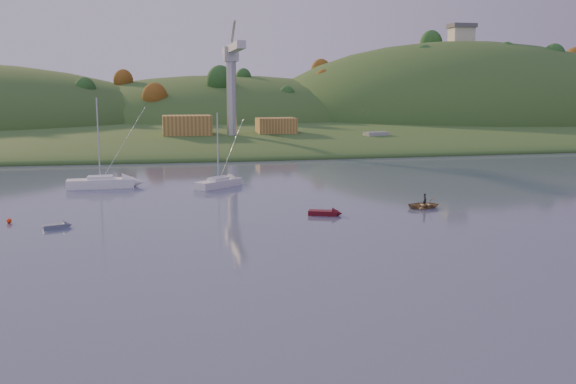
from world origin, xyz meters
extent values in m
plane|color=#373C5A|center=(0.00, 0.00, 0.00)|extent=(500.00, 500.00, 0.00)
cube|color=#335421|center=(0.00, 230.00, 0.00)|extent=(620.00, 220.00, 1.50)
ellipsoid|color=#335421|center=(0.00, 165.00, 0.00)|extent=(640.00, 150.00, 7.00)
ellipsoid|color=#335421|center=(10.00, 210.00, 0.00)|extent=(140.00, 120.00, 36.00)
ellipsoid|color=#335421|center=(95.00, 195.00, 0.00)|extent=(150.00, 130.00, 60.00)
cube|color=beige|center=(95.00, 195.00, 32.50)|extent=(8.00, 6.00, 5.00)
cube|color=#595960|center=(95.00, 195.00, 35.70)|extent=(9.00, 7.00, 1.50)
cube|color=slate|center=(5.00, 122.00, 1.20)|extent=(42.00, 16.00, 2.40)
cube|color=olive|center=(-8.00, 123.00, 4.80)|extent=(11.00, 8.00, 4.80)
cube|color=olive|center=(13.00, 124.00, 4.40)|extent=(9.00, 7.00, 4.00)
cylinder|color=#B7B7BC|center=(2.00, 120.00, 11.40)|extent=(2.20, 2.20, 18.00)
cube|color=#B7B7BC|center=(2.00, 120.00, 20.90)|extent=(3.20, 3.20, 3.20)
cube|color=#B7B7BC|center=(2.00, 111.00, 21.90)|extent=(1.80, 18.00, 1.60)
cube|color=#B7B7BC|center=(2.00, 125.00, 21.90)|extent=(1.80, 10.00, 1.60)
cube|color=white|center=(-6.98, 60.30, 0.50)|extent=(6.93, 6.43, 1.00)
cube|color=white|center=(-6.98, 60.30, 1.05)|extent=(3.14, 3.03, 0.64)
cylinder|color=silver|center=(-6.98, 60.30, 5.55)|extent=(0.18, 0.18, 9.10)
cylinder|color=silver|center=(-6.98, 60.30, 1.30)|extent=(2.27, 2.01, 0.12)
cylinder|color=white|center=(-6.98, 60.30, 1.40)|extent=(2.16, 1.95, 0.36)
cube|color=white|center=(-22.70, 63.08, 0.60)|extent=(8.87, 3.06, 1.20)
cube|color=white|center=(-22.70, 63.08, 1.25)|extent=(3.37, 2.13, 0.77)
cylinder|color=silver|center=(-22.70, 63.08, 6.67)|extent=(0.18, 0.18, 10.93)
cylinder|color=silver|center=(-22.70, 63.08, 1.50)|extent=(3.50, 0.30, 0.12)
cylinder|color=white|center=(-22.70, 63.08, 1.60)|extent=(3.08, 0.51, 0.36)
imported|color=#987F54|center=(14.33, 40.21, 0.38)|extent=(3.75, 2.76, 0.75)
imported|color=black|center=(14.33, 40.21, 0.71)|extent=(0.36, 0.53, 1.42)
cube|color=#500B13|center=(2.04, 38.55, 0.26)|extent=(3.30, 2.29, 0.51)
cone|color=#500B13|center=(3.46, 37.98, 0.26)|extent=(1.45, 1.54, 1.22)
cube|color=slate|center=(-24.92, 37.46, 0.21)|extent=(2.51, 1.69, 0.41)
cone|color=slate|center=(-23.82, 37.83, 0.21)|extent=(1.08, 1.22, 1.01)
cube|color=slate|center=(35.00, 115.23, 0.84)|extent=(13.81, 7.65, 1.68)
cube|color=#B7B7BC|center=(35.00, 115.23, 2.24)|extent=(6.11, 4.05, 2.24)
sphere|color=#FF360D|center=(-29.83, 40.92, 0.25)|extent=(0.50, 0.50, 0.50)
sphere|color=#FF360D|center=(-21.72, 62.51, 0.25)|extent=(0.50, 0.50, 0.50)
camera|label=1|loc=(-15.18, -26.28, 13.38)|focal=40.00mm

